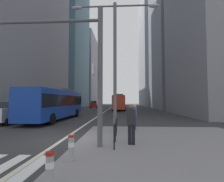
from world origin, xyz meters
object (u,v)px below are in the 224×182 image
at_px(street_lamp_post, 115,48).
at_px(bollard_front, 50,167).
at_px(car_receding_near, 122,103).
at_px(traffic_signal_gantry, 56,54).
at_px(pedestrian_waiting, 135,116).
at_px(car_oncoming_mid, 94,104).
at_px(sedan_white_oncoming, 9,112).
at_px(city_bus_red_receding, 119,102).
at_px(pedestrian_walking, 131,122).
at_px(bollard_left, 71,146).
at_px(city_bus_blue_oncoming, 56,103).

bearing_deg(street_lamp_post, bollard_front, -100.61).
bearing_deg(car_receding_near, bollard_front, -91.60).
distance_m(car_receding_near, traffic_signal_gantry, 58.87).
bearing_deg(pedestrian_waiting, car_oncoming_mid, 103.00).
height_order(sedan_white_oncoming, city_bus_red_receding, city_bus_red_receding).
height_order(traffic_signal_gantry, pedestrian_walking, traffic_signal_gantry).
relative_size(city_bus_red_receding, bollard_left, 13.14).
bearing_deg(pedestrian_walking, pedestrian_waiting, 83.50).
distance_m(bollard_front, pedestrian_waiting, 8.06).
bearing_deg(car_oncoming_mid, city_bus_blue_oncoming, -88.90).
relative_size(traffic_signal_gantry, bollard_front, 7.91).
xyz_separation_m(car_oncoming_mid, street_lamp_post, (7.18, -37.63, 4.29)).
distance_m(sedan_white_oncoming, traffic_signal_gantry, 11.26).
height_order(bollard_front, pedestrian_walking, pedestrian_walking).
bearing_deg(street_lamp_post, city_bus_blue_oncoming, 130.44).
height_order(bollard_left, pedestrian_waiting, pedestrian_waiting).
bearing_deg(traffic_signal_gantry, bollard_left, -54.36).
relative_size(street_lamp_post, pedestrian_waiting, 4.81).
bearing_deg(city_bus_blue_oncoming, traffic_signal_gantry, -69.29).
bearing_deg(pedestrian_walking, sedan_white_oncoming, 144.54).
xyz_separation_m(city_bus_blue_oncoming, car_oncoming_mid, (-0.57, 29.88, -0.85)).
height_order(city_bus_red_receding, car_oncoming_mid, city_bus_red_receding).
bearing_deg(city_bus_red_receding, pedestrian_waiting, -86.98).
bearing_deg(pedestrian_waiting, bollard_left, -112.40).
bearing_deg(pedestrian_waiting, sedan_white_oncoming, 161.54).
bearing_deg(bollard_left, traffic_signal_gantry, 125.64).
bearing_deg(street_lamp_post, car_receding_near, 89.48).
bearing_deg(city_bus_blue_oncoming, pedestrian_waiting, -40.27).
bearing_deg(car_oncoming_mid, pedestrian_waiting, -77.00).
xyz_separation_m(car_receding_near, pedestrian_walking, (0.31, -58.33, 0.14)).
bearing_deg(bollard_front, pedestrian_waiting, 71.97).
bearing_deg(bollard_left, sedan_white_oncoming, 131.50).
bearing_deg(traffic_signal_gantry, car_receding_near, 87.09).
xyz_separation_m(city_bus_red_receding, car_receding_near, (0.63, 28.24, -0.85)).
xyz_separation_m(bollard_front, bollard_left, (0.01, 1.64, 0.03)).
relative_size(car_oncoming_mid, pedestrian_waiting, 2.50).
bearing_deg(sedan_white_oncoming, city_bus_blue_oncoming, 42.85).
height_order(car_oncoming_mid, pedestrian_walking, car_oncoming_mid).
distance_m(city_bus_blue_oncoming, car_oncoming_mid, 29.90).
height_order(city_bus_red_receding, car_receding_near, city_bus_red_receding).
relative_size(city_bus_blue_oncoming, traffic_signal_gantry, 1.91).
height_order(bollard_front, bollard_left, bollard_left).
bearing_deg(car_receding_near, city_bus_blue_oncoming, -98.47).
distance_m(car_oncoming_mid, street_lamp_post, 38.55).
height_order(city_bus_red_receding, pedestrian_waiting, city_bus_red_receding).
distance_m(city_bus_red_receding, pedestrian_walking, 30.11).
distance_m(city_bus_blue_oncoming, pedestrian_waiting, 10.34).
distance_m(city_bus_red_receding, street_lamp_post, 27.52).
bearing_deg(car_receding_near, sedan_white_oncoming, -101.49).
height_order(traffic_signal_gantry, pedestrian_waiting, traffic_signal_gantry).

